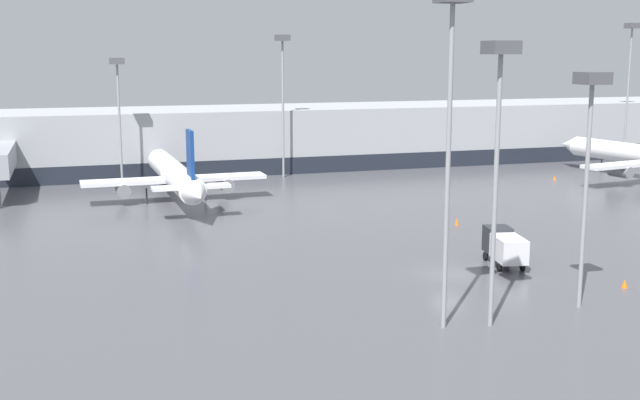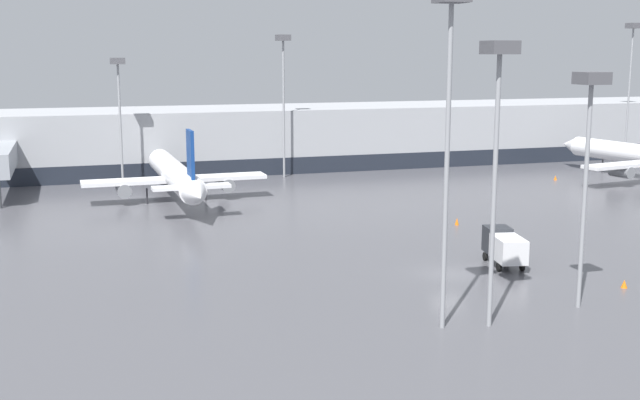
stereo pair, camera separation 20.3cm
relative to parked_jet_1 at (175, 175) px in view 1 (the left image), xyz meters
name	(u,v)px [view 1 (the left image)]	position (x,y,z in m)	size (l,w,h in m)	color
ground_plane	(449,274)	(16.31, -37.67, -3.08)	(320.00, 320.00, 0.00)	#4C4C51
terminal_building	(262,138)	(16.13, 24.24, 1.41)	(160.00, 31.34, 9.00)	#9EA0A5
parked_jet_1	(175,175)	(0.00, 0.00, 0.00)	(21.18, 33.00, 9.30)	white
service_truck_2	(504,245)	(21.73, -36.60, -1.41)	(3.06, 5.82, 2.85)	silver
traffic_cone_0	(625,284)	(27.02, -44.79, -2.78)	(0.47, 0.47, 0.60)	orange
traffic_cone_1	(457,221)	(25.25, -21.40, -2.71)	(0.40, 0.40, 0.74)	orange
traffic_cone_3	(555,178)	(51.18, 0.67, -2.78)	(0.43, 0.43, 0.61)	orange
apron_light_mast_1	(630,55)	(72.32, 13.65, 13.51)	(1.80, 1.80, 21.49)	gray
apron_light_mast_2	(499,103)	(13.40, -49.28, 10.97)	(1.80, 1.80, 17.73)	gray
apron_light_mast_3	(590,120)	(21.05, -47.71, 9.62)	(1.80, 1.80, 15.81)	gray
apron_light_mast_4	(283,66)	(16.67, 14.04, 12.10)	(1.80, 1.80, 19.39)	gray
apron_light_mast_5	(118,84)	(-5.21, 12.61, 10.02)	(1.80, 1.80, 16.38)	gray
apron_light_mast_6	(451,69)	(10.44, -48.67, 12.99)	(1.80, 1.80, 20.70)	gray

